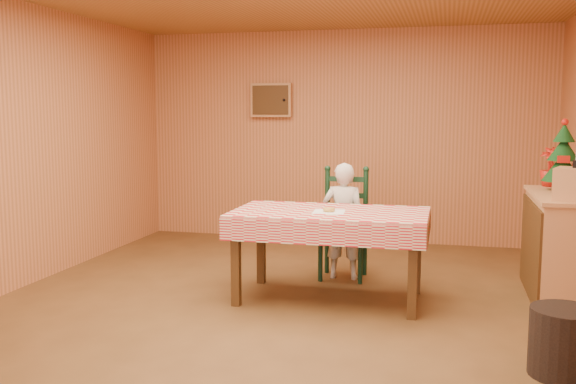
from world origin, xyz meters
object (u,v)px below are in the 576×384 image
(crate, at_px, (576,184))
(christmas_tree, at_px, (563,158))
(seated_child, at_px, (343,221))
(dining_table, at_px, (330,221))
(ladder_chair, at_px, (344,226))
(shelf_unit, at_px, (562,249))
(storage_bin, at_px, (565,342))

(crate, height_order, christmas_tree, christmas_tree)
(seated_child, relative_size, crate, 3.75)
(dining_table, relative_size, christmas_tree, 2.67)
(ladder_chair, height_order, crate, crate)
(shelf_unit, height_order, storage_bin, shelf_unit)
(dining_table, xyz_separation_m, christmas_tree, (1.92, 0.62, 0.52))
(seated_child, distance_m, crate, 2.12)
(ladder_chair, distance_m, seated_child, 0.08)
(shelf_unit, bearing_deg, ladder_chair, 167.77)
(dining_table, relative_size, crate, 5.52)
(shelf_unit, relative_size, christmas_tree, 2.00)
(storage_bin, bearing_deg, shelf_unit, 81.87)
(shelf_unit, bearing_deg, dining_table, -168.99)
(shelf_unit, xyz_separation_m, crate, (0.01, -0.40, 0.59))
(seated_child, distance_m, storage_bin, 2.61)
(seated_child, relative_size, shelf_unit, 0.91)
(shelf_unit, height_order, christmas_tree, christmas_tree)
(seated_child, relative_size, christmas_tree, 1.81)
(christmas_tree, bearing_deg, dining_table, -162.07)
(ladder_chair, xyz_separation_m, crate, (1.92, -0.81, 0.55))
(ladder_chair, bearing_deg, christmas_tree, -4.91)
(seated_child, bearing_deg, ladder_chair, -90.00)
(shelf_unit, bearing_deg, seated_child, 169.40)
(shelf_unit, bearing_deg, christmas_tree, 88.02)
(crate, bearing_deg, seated_child, 158.48)
(dining_table, distance_m, storage_bin, 2.14)
(storage_bin, bearing_deg, ladder_chair, 129.69)
(christmas_tree, height_order, storage_bin, christmas_tree)
(ladder_chair, relative_size, shelf_unit, 0.87)
(crate, bearing_deg, shelf_unit, 91.23)
(ladder_chair, height_order, seated_child, seated_child)
(seated_child, bearing_deg, shelf_unit, 169.40)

